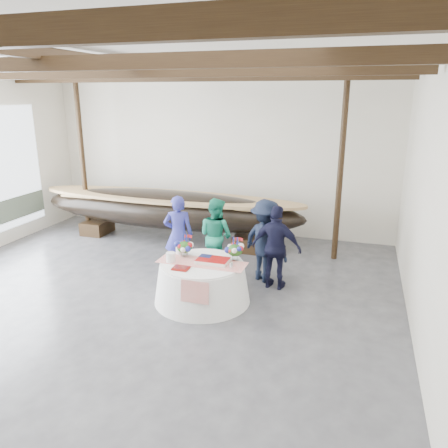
% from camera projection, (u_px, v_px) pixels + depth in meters
% --- Properties ---
extents(floor, '(10.00, 12.00, 0.01)m').
position_uv_depth(floor, '(109.00, 326.00, 7.60)').
color(floor, '#3D3D42').
rests_on(floor, ground).
extents(wall_back, '(10.00, 0.02, 4.50)m').
position_uv_depth(wall_back, '(217.00, 154.00, 12.44)').
color(wall_back, silver).
rests_on(wall_back, ground).
extents(wall_right, '(0.02, 12.00, 4.50)m').
position_uv_depth(wall_right, '(442.00, 229.00, 5.51)').
color(wall_right, silver).
rests_on(wall_right, ground).
extents(ceiling, '(10.00, 12.00, 0.01)m').
position_uv_depth(ceiling, '(86.00, 50.00, 6.32)').
color(ceiling, white).
rests_on(ceiling, wall_back).
extents(pavilion_structure, '(9.80, 11.76, 4.50)m').
position_uv_depth(pavilion_structure, '(117.00, 87.00, 7.18)').
color(pavilion_structure, black).
rests_on(pavilion_structure, ground).
extents(longboat_display, '(7.51, 1.50, 1.41)m').
position_uv_depth(longboat_display, '(167.00, 209.00, 11.80)').
color(longboat_display, black).
rests_on(longboat_display, ground).
extents(banquet_table, '(1.86, 1.86, 0.80)m').
position_uv_depth(banquet_table, '(202.00, 282.00, 8.45)').
color(banquet_table, white).
rests_on(banquet_table, ground).
extents(tabletop_items, '(1.72, 1.01, 0.40)m').
position_uv_depth(tabletop_items, '(206.00, 252.00, 8.45)').
color(tabletop_items, red).
rests_on(tabletop_items, banquet_table).
extents(guest_woman_blue, '(0.75, 0.60, 1.78)m').
position_uv_depth(guest_woman_blue, '(178.00, 235.00, 9.68)').
color(guest_woman_blue, navy).
rests_on(guest_woman_blue, ground).
extents(guest_woman_teal, '(1.02, 0.92, 1.71)m').
position_uv_depth(guest_woman_teal, '(216.00, 235.00, 9.75)').
color(guest_woman_teal, '#1C906D').
rests_on(guest_woman_teal, ground).
extents(guest_man_left, '(1.33, 1.19, 1.79)m').
position_uv_depth(guest_man_left, '(265.00, 241.00, 9.27)').
color(guest_man_left, black).
rests_on(guest_man_left, ground).
extents(guest_man_right, '(1.08, 0.57, 1.77)m').
position_uv_depth(guest_man_right, '(276.00, 248.00, 8.89)').
color(guest_man_right, black).
rests_on(guest_man_right, ground).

